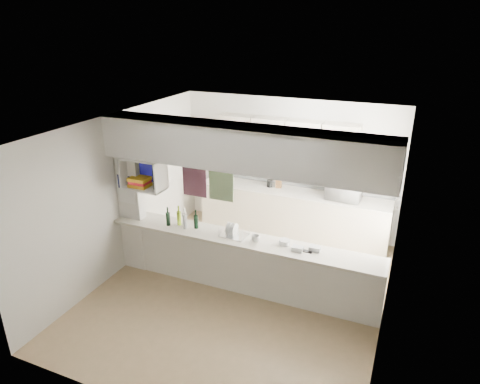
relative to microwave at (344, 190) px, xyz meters
The scene contains 16 objects.
floor 2.61m from the microwave, 118.55° to the right, with size 4.80×4.80×0.00m, color #9D835B.
ceiling 2.81m from the microwave, 118.55° to the right, with size 4.80×4.80×0.00m, color white.
wall_back 1.20m from the microwave, 164.38° to the left, with size 4.20×4.20×0.00m, color silver.
wall_left 3.85m from the microwave, 147.21° to the right, with size 4.80×4.80×0.00m, color silver.
wall_right 2.31m from the microwave, 65.10° to the right, with size 4.80×4.80×0.00m, color silver.
servery_partition 2.52m from the microwave, 122.11° to the right, with size 4.20×0.50×2.60m.
cubby_shelf 3.50m from the microwave, 141.53° to the right, with size 0.65×0.35×0.50m.
kitchen_run 1.01m from the microwave, behind, with size 3.60×0.63×2.24m.
microwave is the anchor object (origin of this frame).
bowl 0.20m from the microwave, 79.30° to the left, with size 0.22×0.22×0.05m, color #100E9E.
dish_rack 2.40m from the microwave, 121.21° to the right, with size 0.41×0.32×0.21m.
cup 2.29m from the microwave, 112.42° to the right, with size 0.12×0.12×0.10m, color white.
wine_bottles 2.97m from the microwave, 135.23° to the right, with size 0.52×0.15×0.34m.
plastic_tubs 2.07m from the microwave, 97.83° to the right, with size 0.60×0.23×0.08m.
utensil_jar 1.43m from the microwave, behind, with size 0.11×0.11×0.15m, color black.
knife_block 1.26m from the microwave, behind, with size 0.11×0.09×0.22m, color brown.
Camera 1 is at (2.18, -5.15, 3.90)m, focal length 32.00 mm.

